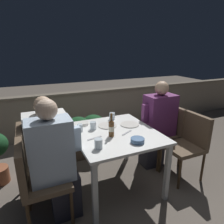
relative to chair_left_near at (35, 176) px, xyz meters
The scene contains 22 objects.
ground_plane 1.08m from the chair_left_near, 13.43° to the left, with size 16.00×16.00×0.00m, color #665B51.
parapet_wall 2.25m from the chair_left_near, 65.90° to the left, with size 9.00×0.18×0.85m.
dining_table 0.95m from the chair_left_near, 13.43° to the left, with size 0.94×1.05×0.73m.
planter_hedge 1.33m from the chair_left_near, 57.53° to the left, with size 0.91×0.47×0.65m.
chair_left_near is the anchor object (origin of this frame).
person_blue_shirt 0.22m from the chair_left_near, ahead, with size 0.49×0.26×1.25m.
chair_left_far 0.43m from the chair_left_near, 89.28° to the left, with size 0.44×0.44×0.86m.
person_white_polo 0.48m from the chair_left_near, 64.59° to the left, with size 0.51×0.26×1.18m.
chair_right_near 1.89m from the chair_left_near, ahead, with size 0.44×0.44×0.86m.
chair_right_far 1.92m from the chair_left_near, 12.70° to the left, with size 0.44×0.44×0.86m.
person_purple_stripe 1.73m from the chair_left_near, 14.14° to the left, with size 0.50×0.26×1.24m.
beer_bottle 0.89m from the chair_left_near, ahead, with size 0.06×0.06×0.27m.
plate_0 1.25m from the chair_left_near, 16.07° to the left, with size 0.24×0.24×0.01m.
plate_1 1.02m from the chair_left_near, 24.88° to the left, with size 0.24×0.24×0.01m.
bowl_0 0.90m from the chair_left_near, 41.89° to the left, with size 0.12×0.12×0.03m.
bowl_1 1.05m from the chair_left_near, ahead, with size 0.14×0.14×0.05m.
glass_cup_0 0.85m from the chair_left_near, 28.94° to the left, with size 0.07×0.07×0.09m.
glass_cup_1 0.71m from the chair_left_near, 35.22° to the left, with size 0.06×0.06×0.09m.
glass_cup_2 1.26m from the chair_left_near, 30.43° to the left, with size 0.08×0.08×0.09m.
glass_cup_3 0.66m from the chair_left_near, ahead, with size 0.08×0.08×0.10m.
fork_0 0.69m from the chair_left_near, 12.56° to the left, with size 0.17×0.05×0.01m.
fork_1 1.06m from the chair_left_near, ahead, with size 0.16×0.09×0.01m.
Camera 1 is at (-0.91, -1.96, 1.67)m, focal length 32.00 mm.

